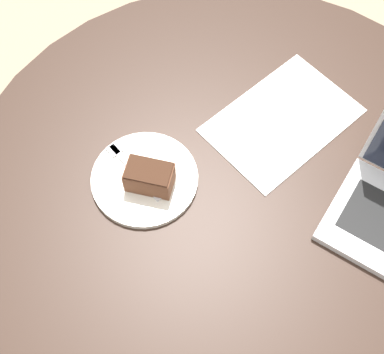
% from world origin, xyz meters
% --- Properties ---
extents(ground_plane, '(12.00, 12.00, 0.00)m').
position_xyz_m(ground_plane, '(0.00, 0.00, 0.00)').
color(ground_plane, gray).
extents(dining_table, '(1.21, 1.21, 0.73)m').
position_xyz_m(dining_table, '(0.00, 0.00, 0.59)').
color(dining_table, black).
rests_on(dining_table, ground_plane).
extents(paper_document, '(0.39, 0.35, 0.00)m').
position_xyz_m(paper_document, '(0.20, -0.04, 0.73)').
color(paper_document, white).
rests_on(paper_document, dining_table).
extents(plate, '(0.23, 0.23, 0.01)m').
position_xyz_m(plate, '(-0.04, 0.20, 0.73)').
color(plate, silver).
rests_on(plate, dining_table).
extents(cake_slice, '(0.07, 0.10, 0.06)m').
position_xyz_m(cake_slice, '(-0.05, 0.18, 0.77)').
color(cake_slice, brown).
rests_on(cake_slice, plate).
extents(fork, '(0.10, 0.16, 0.00)m').
position_xyz_m(fork, '(-0.03, 0.24, 0.74)').
color(fork, silver).
rests_on(fork, plate).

